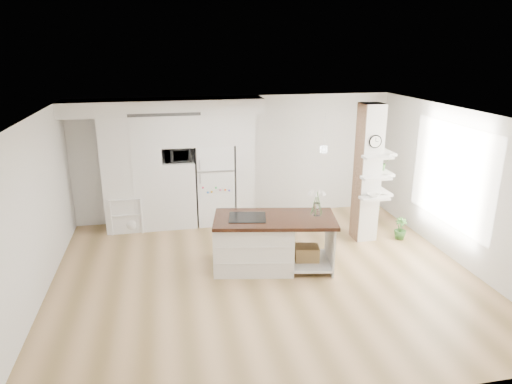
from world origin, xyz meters
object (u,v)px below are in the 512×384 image
kitchen_island (261,242)px  refrigerator (215,184)px  bookshelf (129,216)px  floor_plant_a (374,218)px

kitchen_island → refrigerator: bearing=113.3°
kitchen_island → bookshelf: (-2.35, 2.14, -0.16)m
refrigerator → floor_plant_a: refrigerator is taller
floor_plant_a → bookshelf: bearing=169.7°
refrigerator → bookshelf: 1.92m
bookshelf → refrigerator: bearing=6.0°
kitchen_island → bookshelf: 3.19m
floor_plant_a → kitchen_island: bearing=-155.6°
kitchen_island → floor_plant_a: 2.98m
bookshelf → floor_plant_a: (5.06, -0.92, -0.08)m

